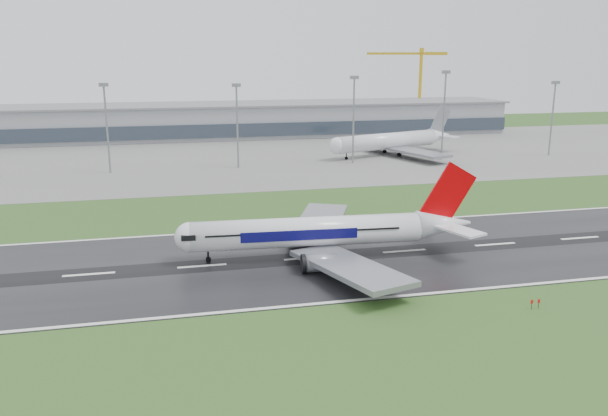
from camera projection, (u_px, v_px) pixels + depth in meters
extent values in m
plane|color=#294D1C|center=(404.00, 251.00, 120.93)|extent=(520.00, 520.00, 0.00)
cube|color=black|center=(404.00, 251.00, 120.92)|extent=(400.00, 45.00, 0.10)
cube|color=slate|center=(285.00, 154.00, 239.11)|extent=(400.00, 130.00, 0.08)
cube|color=gray|center=(261.00, 120.00, 294.02)|extent=(240.00, 36.00, 15.00)
cylinder|color=gray|center=(107.00, 130.00, 198.27)|extent=(0.64, 0.64, 28.26)
cylinder|color=gray|center=(237.00, 128.00, 207.52)|extent=(0.64, 0.64, 27.68)
cylinder|color=gray|center=(353.00, 122.00, 216.17)|extent=(0.64, 0.64, 29.92)
cylinder|color=gray|center=(444.00, 117.00, 223.42)|extent=(0.64, 0.64, 31.56)
cylinder|color=gray|center=(552.00, 120.00, 233.67)|extent=(0.64, 0.64, 27.42)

